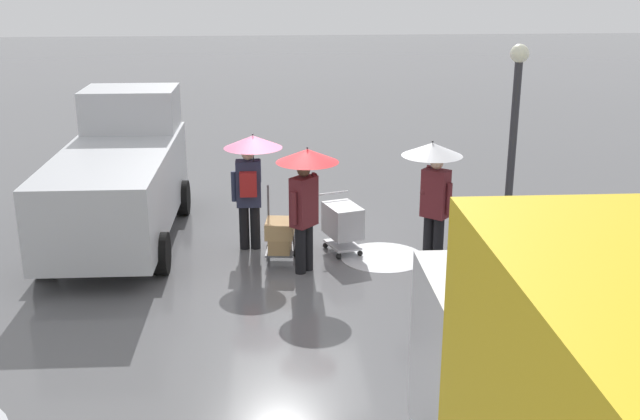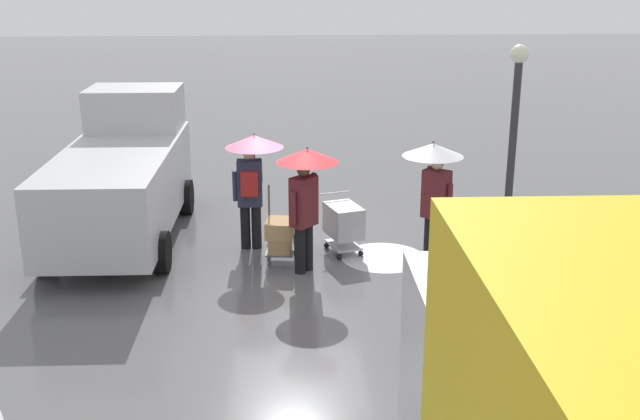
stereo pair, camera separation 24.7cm
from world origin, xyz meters
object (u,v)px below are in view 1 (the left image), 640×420
pedestrian_black_side (306,181)px  street_lamp (513,143)px  pedestrian_pink_side (251,166)px  pedestrian_white_side (434,174)px  hand_dolly_boxes (280,236)px  cargo_van_parked_right (120,177)px  shopping_cart_vendor (343,222)px

pedestrian_black_side → street_lamp: street_lamp is taller
pedestrian_black_side → pedestrian_pink_side: bearing=-51.0°
pedestrian_white_side → pedestrian_pink_side: bearing=-14.8°
hand_dolly_boxes → cargo_van_parked_right: bearing=-27.3°
pedestrian_pink_side → pedestrian_white_side: size_ratio=1.00×
pedestrian_white_side → street_lamp: size_ratio=0.56×
shopping_cart_vendor → street_lamp: street_lamp is taller
pedestrian_pink_side → pedestrian_black_side: size_ratio=1.00×
shopping_cart_vendor → pedestrian_pink_side: (1.62, -0.30, 1.00)m
pedestrian_pink_side → street_lamp: 4.59m
cargo_van_parked_right → pedestrian_black_side: size_ratio=2.50×
pedestrian_white_side → pedestrian_black_side: bearing=7.8°
pedestrian_pink_side → pedestrian_white_side: 3.22m
shopping_cart_vendor → hand_dolly_boxes: hand_dolly_boxes is taller
hand_dolly_boxes → pedestrian_pink_side: bearing=-56.2°
cargo_van_parked_right → shopping_cart_vendor: cargo_van_parked_right is taller
pedestrian_pink_side → pedestrian_black_side: same height
pedestrian_pink_side → street_lamp: (-4.04, 2.03, 0.80)m
hand_dolly_boxes → pedestrian_black_side: size_ratio=0.61×
pedestrian_white_side → street_lamp: street_lamp is taller
pedestrian_black_side → pedestrian_white_side: 2.22m
hand_dolly_boxes → street_lamp: size_ratio=0.34×
hand_dolly_boxes → street_lamp: bearing=159.8°
shopping_cart_vendor → hand_dolly_boxes: 1.21m
shopping_cart_vendor → pedestrian_black_side: size_ratio=0.47×
cargo_van_parked_right → shopping_cart_vendor: bearing=164.8°
cargo_van_parked_right → hand_dolly_boxes: size_ratio=4.08×
cargo_van_parked_right → pedestrian_white_side: size_ratio=2.50×
cargo_van_parked_right → shopping_cart_vendor: (-4.08, 1.11, -0.61)m
cargo_van_parked_right → shopping_cart_vendor: 4.28m
cargo_van_parked_right → pedestrian_pink_side: (-2.47, 0.81, 0.39)m
hand_dolly_boxes → pedestrian_pink_side: 1.38m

